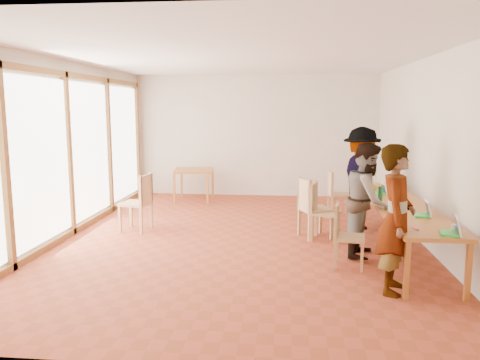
# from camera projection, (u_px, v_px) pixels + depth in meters

# --- Properties ---
(ground) EXTENTS (8.00, 8.00, 0.00)m
(ground) POSITION_uv_depth(u_px,v_px,m) (240.00, 238.00, 7.94)
(ground) COLOR #A74128
(ground) RESTS_ON ground
(wall_back) EXTENTS (6.00, 0.10, 3.00)m
(wall_back) POSITION_uv_depth(u_px,v_px,m) (255.00, 136.00, 11.64)
(wall_back) COLOR beige
(wall_back) RESTS_ON ground
(wall_front) EXTENTS (6.00, 0.10, 3.00)m
(wall_front) POSITION_uv_depth(u_px,v_px,m) (192.00, 195.00, 3.77)
(wall_front) COLOR beige
(wall_front) RESTS_ON ground
(wall_right) EXTENTS (0.10, 8.00, 3.00)m
(wall_right) POSITION_uv_depth(u_px,v_px,m) (427.00, 152.00, 7.42)
(wall_right) COLOR beige
(wall_right) RESTS_ON ground
(window_wall) EXTENTS (0.10, 8.00, 3.00)m
(window_wall) POSITION_uv_depth(u_px,v_px,m) (68.00, 149.00, 7.99)
(window_wall) COLOR white
(window_wall) RESTS_ON ground
(ceiling) EXTENTS (6.00, 8.00, 0.04)m
(ceiling) POSITION_uv_depth(u_px,v_px,m) (240.00, 56.00, 7.47)
(ceiling) COLOR white
(ceiling) RESTS_ON wall_back
(communal_table) EXTENTS (0.80, 4.00, 0.75)m
(communal_table) POSITION_uv_depth(u_px,v_px,m) (399.00, 206.00, 7.19)
(communal_table) COLOR #B55E28
(communal_table) RESTS_ON ground
(side_table) EXTENTS (0.90, 0.90, 0.75)m
(side_table) POSITION_uv_depth(u_px,v_px,m) (194.00, 173.00, 11.11)
(side_table) COLOR #B55E28
(side_table) RESTS_ON ground
(chair_near) EXTENTS (0.48, 0.48, 0.47)m
(chair_near) POSITION_uv_depth(u_px,v_px,m) (343.00, 229.00, 6.47)
(chair_near) COLOR tan
(chair_near) RESTS_ON ground
(chair_mid) EXTENTS (0.55, 0.55, 0.51)m
(chair_mid) POSITION_uv_depth(u_px,v_px,m) (320.00, 205.00, 7.80)
(chair_mid) COLOR tan
(chair_mid) RESTS_ON ground
(chair_far) EXTENTS (0.62, 0.62, 0.54)m
(chair_far) POSITION_uv_depth(u_px,v_px,m) (310.00, 202.00, 7.89)
(chair_far) COLOR tan
(chair_far) RESTS_ON ground
(chair_empty) EXTENTS (0.47, 0.47, 0.49)m
(chair_empty) POSITION_uv_depth(u_px,v_px,m) (335.00, 189.00, 9.54)
(chair_empty) COLOR tan
(chair_empty) RESTS_ON ground
(chair_spare) EXTENTS (0.55, 0.55, 0.55)m
(chair_spare) POSITION_uv_depth(u_px,v_px,m) (141.00, 196.00, 8.38)
(chair_spare) COLOR tan
(chair_spare) RESTS_ON ground
(person_near) EXTENTS (0.59, 0.74, 1.78)m
(person_near) POSITION_uv_depth(u_px,v_px,m) (396.00, 219.00, 5.53)
(person_near) COLOR gray
(person_near) RESTS_ON ground
(person_mid) EXTENTS (0.86, 0.98, 1.70)m
(person_mid) POSITION_uv_depth(u_px,v_px,m) (367.00, 200.00, 6.92)
(person_mid) COLOR gray
(person_mid) RESTS_ON ground
(person_far) EXTENTS (0.87, 1.29, 1.86)m
(person_far) POSITION_uv_depth(u_px,v_px,m) (361.00, 178.00, 8.53)
(person_far) COLOR gray
(person_far) RESTS_ON ground
(laptop_near) EXTENTS (0.28, 0.31, 0.22)m
(laptop_near) POSITION_uv_depth(u_px,v_px,m) (453.00, 230.00, 5.38)
(laptop_near) COLOR green
(laptop_near) RESTS_ON communal_table
(laptop_mid) EXTENTS (0.24, 0.28, 0.22)m
(laptop_mid) POSITION_uv_depth(u_px,v_px,m) (424.00, 212.00, 6.29)
(laptop_mid) COLOR green
(laptop_mid) RESTS_ON communal_table
(laptop_far) EXTENTS (0.22, 0.24, 0.18)m
(laptop_far) POSITION_uv_depth(u_px,v_px,m) (382.00, 191.00, 7.94)
(laptop_far) COLOR green
(laptop_far) RESTS_ON communal_table
(yellow_mug) EXTENTS (0.12, 0.12, 0.09)m
(yellow_mug) POSITION_uv_depth(u_px,v_px,m) (373.00, 188.00, 8.29)
(yellow_mug) COLOR gold
(yellow_mug) RESTS_ON communal_table
(green_bottle) EXTENTS (0.07, 0.07, 0.28)m
(green_bottle) POSITION_uv_depth(u_px,v_px,m) (380.00, 196.00, 7.03)
(green_bottle) COLOR #196D39
(green_bottle) RESTS_ON communal_table
(clear_glass) EXTENTS (0.07, 0.07, 0.09)m
(clear_glass) POSITION_uv_depth(u_px,v_px,m) (454.00, 228.00, 5.50)
(clear_glass) COLOR silver
(clear_glass) RESTS_ON communal_table
(condiment_cup) EXTENTS (0.08, 0.08, 0.06)m
(condiment_cup) POSITION_uv_depth(u_px,v_px,m) (391.00, 198.00, 7.38)
(condiment_cup) COLOR white
(condiment_cup) RESTS_ON communal_table
(pink_phone) EXTENTS (0.05, 0.10, 0.01)m
(pink_phone) POSITION_uv_depth(u_px,v_px,m) (416.00, 229.00, 5.63)
(pink_phone) COLOR #EC3E7A
(pink_phone) RESTS_ON communal_table
(black_pouch) EXTENTS (0.16, 0.26, 0.09)m
(black_pouch) POSITION_uv_depth(u_px,v_px,m) (392.00, 185.00, 8.62)
(black_pouch) COLOR black
(black_pouch) RESTS_ON communal_table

